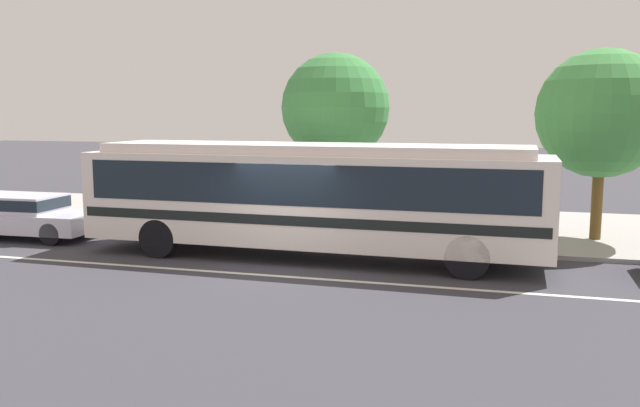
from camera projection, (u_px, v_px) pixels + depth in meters
name	position (u px, v px, depth m)	size (l,w,h in m)	color
ground_plane	(284.00, 268.00, 15.93)	(120.00, 120.00, 0.00)	#37363D
sidewalk_slab	(348.00, 222.00, 22.28)	(60.00, 8.00, 0.12)	#9D9794
lane_stripe_center	(273.00, 276.00, 15.17)	(56.00, 0.16, 0.01)	silver
transit_bus	(312.00, 192.00, 16.87)	(11.84, 2.77, 2.92)	white
sedan_behind_bus	(23.00, 214.00, 19.67)	(4.34, 1.91, 1.29)	silver
pedestrian_waiting_near_sign	(392.00, 208.00, 18.15)	(0.45, 0.45, 1.72)	navy
street_tree_near_stop	(335.00, 108.00, 20.58)	(3.37, 3.37, 5.42)	brown
street_tree_mid_block	(602.00, 114.00, 18.49)	(3.60, 3.60, 5.36)	brown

